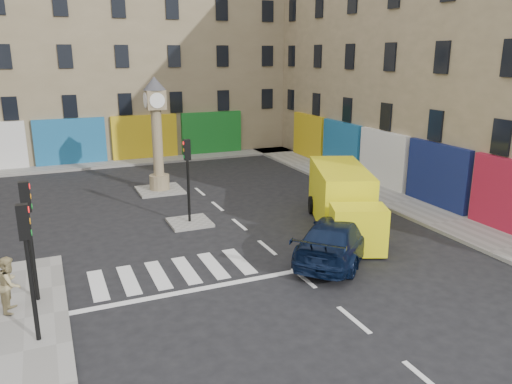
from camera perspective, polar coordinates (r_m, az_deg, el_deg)
ground at (r=16.51m, az=7.14°, el=-11.11°), size 120.00×120.00×0.00m
sidewalk_right at (r=28.86m, az=12.13°, el=0.53°), size 2.60×30.00×0.15m
sidewalk_far at (r=35.79m, az=-16.95°, el=3.09°), size 32.00×2.40×0.15m
island_near at (r=22.62m, az=-7.58°, el=-3.46°), size 1.80×1.80×0.12m
island_far at (r=28.20m, az=-10.93°, el=0.22°), size 2.40×2.40×0.12m
building_right at (r=32.02m, az=22.60°, el=15.52°), size 10.00×30.00×16.00m
building_far at (r=40.83m, az=-18.92°, el=16.32°), size 32.00×10.00×17.00m
traffic_light_left_near at (r=13.72m, az=-24.67°, el=-6.20°), size 0.28×0.22×3.70m
traffic_light_left_far at (r=15.99m, az=-24.57°, el=-3.20°), size 0.28×0.22×3.70m
traffic_light_island at (r=21.93m, az=-7.82°, el=2.80°), size 0.28×0.22×3.70m
clock_pillar at (r=27.50m, az=-11.30°, el=7.25°), size 1.20×1.20×6.10m
navy_sedan at (r=18.77m, az=9.24°, el=-5.23°), size 5.42×5.27×1.56m
yellow_van at (r=21.94m, az=9.88°, el=-0.86°), size 4.54×7.26×2.54m
pedestrian_tan at (r=16.21m, az=-26.30°, el=-9.39°), size 0.77×0.91×1.66m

